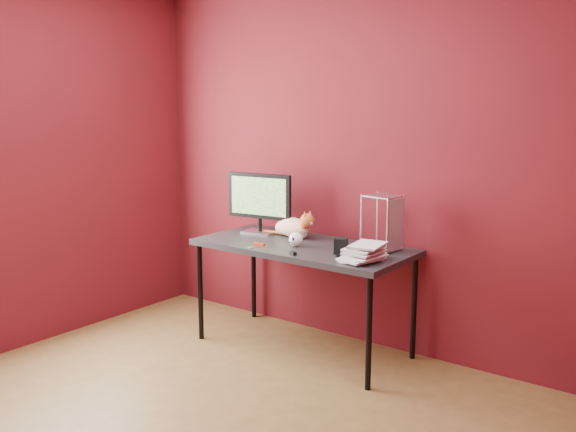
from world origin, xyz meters
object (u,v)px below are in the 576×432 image
Objects in this scene: monitor at (259,200)px; cat at (293,227)px; desk at (303,251)px; skull_mug at (296,239)px; speaker at (341,247)px; book_stack at (354,159)px.

monitor is 0.33m from cat.
skull_mug reaches higher than desk.
book_stack is at bearing -35.87° from speaker.
monitor is 4.99× the size of skull_mug.
speaker is at bearing -17.24° from desk.
cat is (-0.20, 0.15, 0.12)m from desk.
monitor is 1.14× the size of cat.
speaker is (0.58, -0.27, -0.02)m from cat.
desk is at bearing 139.43° from speaker.
cat is 0.36× the size of book_stack.
speaker is (0.85, -0.22, -0.20)m from monitor.
cat is 0.92m from book_stack.
speaker is at bearing 9.89° from skull_mug.
speaker is (0.38, -0.04, 0.00)m from skull_mug.
cat is (0.27, 0.05, -0.18)m from monitor.
desk is 0.57m from monitor.
skull_mug is at bearing -91.40° from desk.
desk is 0.84m from book_stack.
monitor reaches higher than cat.
desk is 0.28m from cat.
skull_mug is 0.08× the size of book_stack.
skull_mug is at bearing 151.34° from speaker.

